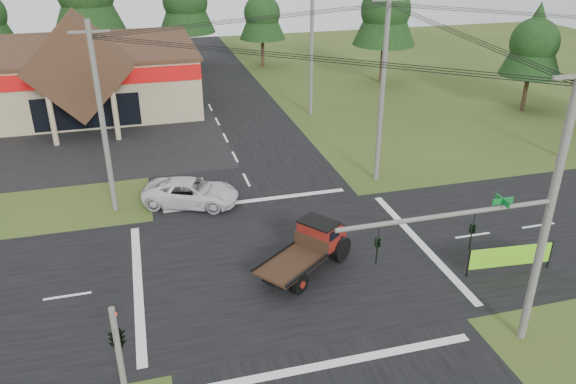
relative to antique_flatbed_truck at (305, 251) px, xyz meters
name	(u,v)px	position (x,y,z in m)	size (l,w,h in m)	color
ground	(288,263)	(-0.61, 0.81, -1.10)	(120.00, 120.00, 0.00)	#324518
road_ns	(288,263)	(-0.61, 0.81, -1.09)	(12.00, 120.00, 0.02)	black
road_ew	(288,263)	(-0.61, 0.81, -1.09)	(120.00, 12.00, 0.02)	black
parking_apron	(29,151)	(-14.61, 19.81, -1.09)	(28.00, 14.00, 0.02)	black
cvs_building	(18,79)	(-16.32, 30.38, 1.67)	(30.40, 18.20, 9.19)	#9B8B69
traffic_signal_mast	(502,246)	(5.21, -6.69, 3.32)	(8.12, 0.24, 7.00)	#595651
traffic_signal_corner	(115,328)	(-8.11, -6.51, 2.42)	(0.53, 2.48, 4.40)	#595651
utility_pole_nr	(550,210)	(6.89, -6.69, 4.53)	(2.00, 0.30, 11.00)	#595651
utility_pole_nw	(102,119)	(-8.61, 8.81, 4.28)	(2.00, 0.30, 10.50)	#595651
utility_pole_ne	(383,88)	(7.39, 8.81, 4.78)	(2.00, 0.30, 11.50)	#595651
utility_pole_n	(312,46)	(7.39, 22.81, 4.63)	(2.00, 0.30, 11.20)	#595651
tree_row_e	(262,11)	(7.39, 40.81, 4.93)	(5.04, 5.04, 9.09)	#332316
tree_side_ne	(386,7)	(17.39, 30.81, 6.27)	(6.16, 6.16, 11.11)	#332316
tree_side_e_near	(535,40)	(25.39, 18.81, 4.93)	(5.04, 5.04, 9.09)	#332316
antique_flatbed_truck	(305,251)	(0.00, 0.00, 0.00)	(2.02, 5.28, 2.21)	#620F0E
roadside_banner	(510,259)	(9.10, -2.60, -0.38)	(4.22, 0.12, 1.44)	#6ECC1B
white_pickup	(191,192)	(-4.33, 8.36, -0.35)	(2.50, 5.42, 1.51)	silver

